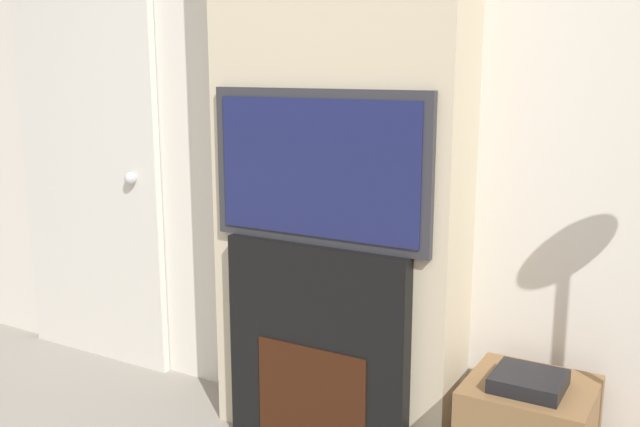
{
  "coord_description": "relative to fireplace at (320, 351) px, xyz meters",
  "views": [
    {
      "loc": [
        1.29,
        -0.53,
        1.5
      ],
      "look_at": [
        0.0,
        1.71,
        0.96
      ],
      "focal_mm": 40.0,
      "sensor_mm": 36.0,
      "label": 1
    }
  ],
  "objects": [
    {
      "name": "fireplace",
      "position": [
        0.0,
        0.0,
        0.0
      ],
      "size": [
        0.76,
        0.15,
        0.85
      ],
      "color": "black",
      "rests_on": "ground_plane"
    },
    {
      "name": "wall_back",
      "position": [
        0.0,
        0.32,
        0.93
      ],
      "size": [
        6.0,
        0.06,
        2.7
      ],
      "color": "silver",
      "rests_on": "ground_plane"
    },
    {
      "name": "television",
      "position": [
        0.0,
        -0.0,
        0.71
      ],
      "size": [
        0.89,
        0.07,
        0.57
      ],
      "color": "#2D2D33",
      "rests_on": "fireplace"
    },
    {
      "name": "entry_door",
      "position": [
        -1.5,
        0.26,
        0.59
      ],
      "size": [
        0.93,
        0.09,
        2.03
      ],
      "color": "silver",
      "rests_on": "ground_plane"
    },
    {
      "name": "chimney_breast",
      "position": [
        0.0,
        0.14,
        0.93
      ],
      "size": [
        1.0,
        0.29,
        2.7
      ],
      "color": "beige",
      "rests_on": "ground_plane"
    }
  ]
}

